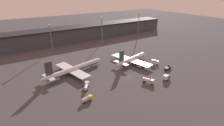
{
  "coord_description": "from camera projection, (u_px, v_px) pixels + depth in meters",
  "views": [
    {
      "loc": [
        -62.26,
        -77.64,
        51.75
      ],
      "look_at": [
        -3.85,
        12.68,
        6.0
      ],
      "focal_mm": 28.0,
      "sensor_mm": 36.0,
      "label": 1
    }
  ],
  "objects": [
    {
      "name": "airplane_1",
      "position": [
        132.0,
        59.0,
        131.31
      ],
      "size": [
        35.11,
        35.24,
        12.71
      ],
      "rotation": [
        0.0,
        0.0,
        0.22
      ],
      "color": "white",
      "rests_on": "ground"
    },
    {
      "name": "service_vehicle_3",
      "position": [
        148.0,
        81.0,
        103.36
      ],
      "size": [
        5.3,
        7.21,
        2.93
      ],
      "rotation": [
        0.0,
        0.0,
        -1.09
      ],
      "color": "#9EA3A8",
      "rests_on": "ground"
    },
    {
      "name": "ground",
      "position": [
        128.0,
        77.0,
        111.36
      ],
      "size": [
        600.0,
        600.0,
        0.0
      ],
      "primitive_type": "plane",
      "color": "#423F44"
    },
    {
      "name": "service_vehicle_1",
      "position": [
        87.0,
        99.0,
        86.51
      ],
      "size": [
        6.0,
        3.08,
        2.61
      ],
      "rotation": [
        0.0,
        0.0,
        0.19
      ],
      "color": "gold",
      "rests_on": "ground"
    },
    {
      "name": "lamp_post_3",
      "position": [
        139.0,
        22.0,
        197.77
      ],
      "size": [
        1.8,
        1.8,
        27.63
      ],
      "color": "slate",
      "rests_on": "ground"
    },
    {
      "name": "terminal_building",
      "position": [
        70.0,
        34.0,
        186.17
      ],
      "size": [
        241.8,
        21.2,
        14.77
      ],
      "color": "#3D424C",
      "rests_on": "ground"
    },
    {
      "name": "lamp_post_2",
      "position": [
        102.0,
        27.0,
        174.01
      ],
      "size": [
        1.8,
        1.8,
        26.35
      ],
      "color": "slate",
      "rests_on": "ground"
    },
    {
      "name": "lamp_post_1",
      "position": [
        51.0,
        35.0,
        149.09
      ],
      "size": [
        1.8,
        1.8,
        24.71
      ],
      "color": "slate",
      "rests_on": "ground"
    },
    {
      "name": "service_vehicle_5",
      "position": [
        86.0,
        86.0,
        97.94
      ],
      "size": [
        5.73,
        7.18,
        2.8
      ],
      "rotation": [
        0.0,
        0.0,
        0.98
      ],
      "color": "white",
      "rests_on": "ground"
    },
    {
      "name": "airplane_0",
      "position": [
        74.0,
        69.0,
        115.47
      ],
      "size": [
        47.92,
        31.97,
        12.83
      ],
      "rotation": [
        0.0,
        0.0,
        0.22
      ],
      "color": "silver",
      "rests_on": "ground"
    },
    {
      "name": "service_vehicle_4",
      "position": [
        168.0,
        68.0,
        121.64
      ],
      "size": [
        7.46,
        4.65,
        2.58
      ],
      "rotation": [
        0.0,
        0.0,
        0.34
      ],
      "color": "#282D38",
      "rests_on": "ground"
    },
    {
      "name": "service_vehicle_0",
      "position": [
        166.0,
        77.0,
        107.07
      ],
      "size": [
        5.12,
        3.15,
        3.33
      ],
      "rotation": [
        0.0,
        0.0,
        0.17
      ],
      "color": "#195199",
      "rests_on": "ground"
    },
    {
      "name": "service_vehicle_2",
      "position": [
        155.0,
        62.0,
        128.97
      ],
      "size": [
        5.63,
        5.41,
        3.71
      ],
      "rotation": [
        0.0,
        0.0,
        -0.73
      ],
      "color": "white",
      "rests_on": "ground"
    }
  ]
}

